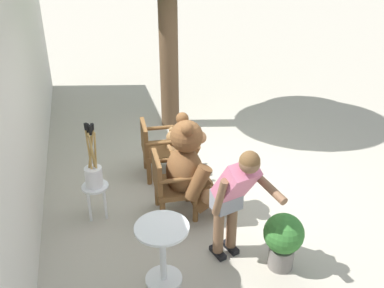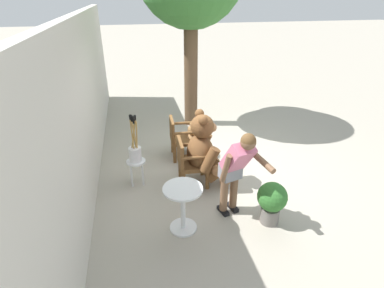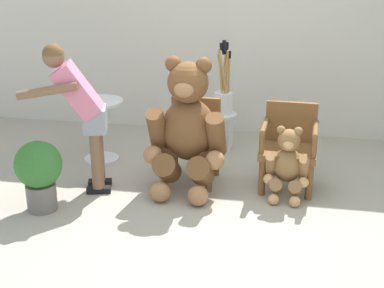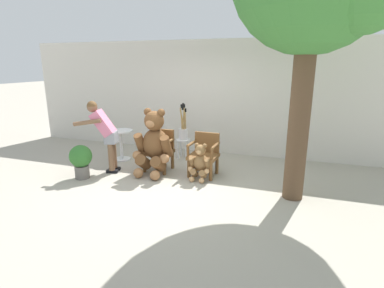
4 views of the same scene
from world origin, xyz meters
TOP-DOWN VIEW (x-y plane):
  - ground_plane at (0.00, 0.00)m, footprint 60.00×60.00m
  - back_wall at (0.00, 2.40)m, footprint 10.00×0.16m
  - wooden_chair_left at (-0.50, 0.67)m, footprint 0.58×0.54m
  - wooden_chair_right at (0.50, 0.67)m, footprint 0.58×0.55m
  - teddy_bear_large at (-0.50, 0.42)m, footprint 0.81×0.78m
  - teddy_bear_small at (0.50, 0.39)m, footprint 0.44×0.42m
  - person_visitor at (-1.51, 0.20)m, footprint 0.77×0.62m
  - white_stool at (-0.30, 1.61)m, footprint 0.34×0.34m
  - brush_bucket at (-0.30, 1.61)m, footprint 0.22×0.22m
  - round_side_table at (-1.64, 1.00)m, footprint 0.56×0.56m
  - potted_plant at (-1.76, -0.30)m, footprint 0.44×0.44m

SIDE VIEW (x-z plane):
  - ground_plane at x=0.00m, z-range 0.00..0.00m
  - white_stool at x=-0.30m, z-range 0.13..0.59m
  - teddy_bear_small at x=0.50m, z-range -0.01..0.72m
  - potted_plant at x=-1.76m, z-range 0.06..0.74m
  - round_side_table at x=-1.64m, z-range 0.09..0.81m
  - wooden_chair_left at x=-0.50m, z-range 0.03..0.89m
  - wooden_chair_right at x=0.50m, z-range 0.03..0.89m
  - teddy_bear_large at x=-0.50m, z-range -0.01..1.34m
  - brush_bucket at x=-0.30m, z-range 0.23..1.11m
  - person_visitor at x=-1.51m, z-range 0.15..1.65m
  - back_wall at x=0.00m, z-range 0.00..2.80m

